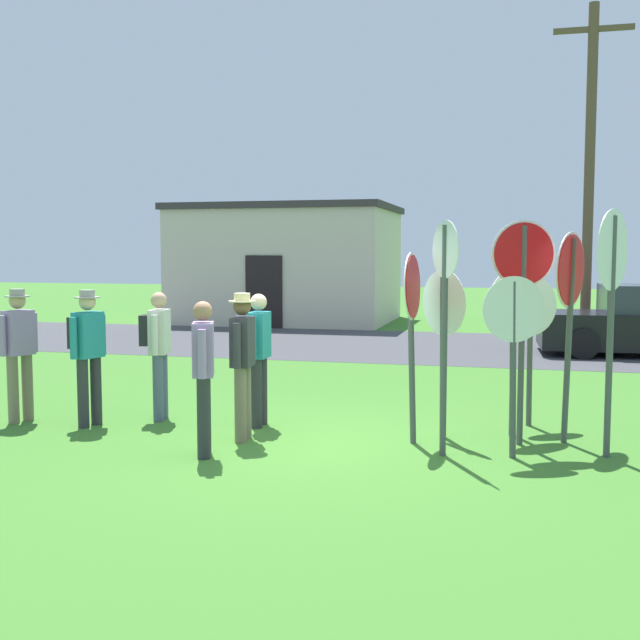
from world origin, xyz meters
TOP-DOWN VIEW (x-y plane):
  - ground_plane at (0.00, 0.00)m, footprint 80.00×80.00m
  - street_asphalt at (0.00, 9.81)m, footprint 60.00×6.40m
  - building_background at (-4.71, 15.40)m, footprint 6.68×5.09m
  - utility_pole at (3.99, 11.14)m, footprint 1.80×0.24m
  - stop_sign_leaning_right at (1.68, -0.11)m, footprint 0.33×0.54m
  - stop_sign_nearest at (2.49, 0.60)m, footprint 0.71×0.31m
  - stop_sign_low_front at (2.60, 1.67)m, footprint 0.65×0.43m
  - stop_sign_leaning_left at (2.40, 1.06)m, footprint 0.60×0.58m
  - stop_sign_rear_left at (2.40, 0.03)m, footprint 0.67×0.32m
  - stop_sign_far_back at (1.27, 0.37)m, footprint 0.14×0.78m
  - stop_sign_tallest at (1.59, 0.77)m, footprint 0.57×0.58m
  - stop_sign_center_cluster at (3.40, 0.27)m, footprint 0.40×0.78m
  - stop_sign_rear_right at (3.02, 0.82)m, footprint 0.38×0.82m
  - person_in_dark_shirt at (-2.14, 0.81)m, footprint 0.40×0.56m
  - person_in_teal at (-2.84, 0.25)m, footprint 0.42×0.55m
  - person_on_left at (-0.67, 0.02)m, footprint 0.31×0.57m
  - person_with_sunhat at (-0.72, 0.77)m, footprint 0.22×0.57m
  - person_holding_notes at (-3.83, 0.24)m, footprint 0.32×0.55m
  - person_in_blue at (-0.83, -0.76)m, footprint 0.33×0.54m

SIDE VIEW (x-z plane):
  - ground_plane at x=0.00m, z-range 0.00..0.00m
  - street_asphalt at x=0.00m, z-range 0.00..0.01m
  - person_with_sunhat at x=-0.72m, z-range 0.11..1.80m
  - person_in_blue at x=-0.83m, z-range 0.11..1.80m
  - person_in_dark_shirt at x=-2.14m, z-range 0.14..1.83m
  - person_on_left at x=-0.67m, z-range 0.12..1.85m
  - person_holding_notes at x=-3.83m, z-range 0.12..1.85m
  - person_in_teal at x=-2.84m, z-range 0.14..1.88m
  - stop_sign_low_front at x=2.60m, z-range 0.34..2.25m
  - stop_sign_rear_left at x=2.40m, z-range 0.35..2.31m
  - stop_sign_tallest at x=1.59m, z-range 0.36..2.37m
  - stop_sign_leaning_left at x=2.40m, z-range 0.37..2.38m
  - stop_sign_far_back at x=1.27m, z-range 0.41..2.62m
  - stop_sign_leaning_right at x=1.68m, z-range 0.41..2.97m
  - stop_sign_rear_right at x=3.02m, z-range 0.47..2.92m
  - stop_sign_nearest at x=2.49m, z-range 0.47..3.05m
  - building_background at x=-4.71m, z-range 0.01..3.66m
  - stop_sign_center_cluster at x=3.40m, z-range 0.52..3.19m
  - utility_pole at x=3.99m, z-range 0.18..8.14m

